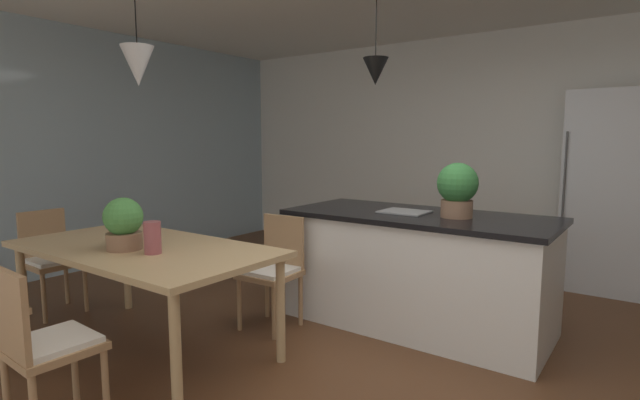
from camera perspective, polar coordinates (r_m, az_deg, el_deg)
name	(u,v)px	position (r m, az deg, el deg)	size (l,w,h in m)	color
ground_plane	(395,383)	(3.22, 8.92, -20.57)	(10.00, 8.40, 0.04)	brown
wall_back_kitchen	(530,150)	(5.95, 23.55, 5.40)	(10.00, 0.12, 2.70)	white
window_wall_left_glazing	(56,151)	(5.90, -28.78, 5.10)	(0.06, 8.40, 2.70)	#9EB7C6
dining_table	(143,255)	(3.54, -20.22, -6.11)	(1.91, 1.00, 0.75)	tan
chair_far_right	(274,267)	(3.84, -5.47, -7.94)	(0.42, 0.42, 0.87)	#A87F56
chair_window_end	(51,258)	(4.72, -29.23, -5.96)	(0.41, 0.41, 0.87)	#A87F56
chair_near_right	(42,343)	(2.84, -30.01, -14.41)	(0.42, 0.42, 0.87)	#A87F56
kitchen_island	(417,268)	(3.92, 11.37, -7.94)	(2.04, 0.93, 0.91)	white
refrigerator	(606,192)	(5.46, 30.75, 0.85)	(0.72, 0.67, 1.94)	silver
pendant_over_table	(138,66)	(3.60, -20.75, 14.62)	(0.22, 0.22, 0.87)	black
pendant_over_island_main	(375,71)	(4.00, 6.58, 14.90)	(0.20, 0.20, 0.79)	black
potted_plant_on_island	(457,188)	(3.69, 15.94, 1.35)	(0.30, 0.30, 0.40)	#8C664C
potted_plant_on_table	(123,223)	(3.43, -22.23, -2.55)	(0.25, 0.25, 0.35)	#8C664C
vase_on_dining_table	(153,238)	(3.25, -19.21, -4.23)	(0.11, 0.11, 0.21)	#994C51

